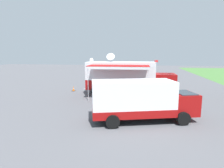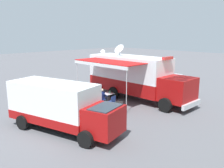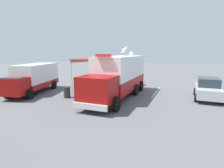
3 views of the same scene
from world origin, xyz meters
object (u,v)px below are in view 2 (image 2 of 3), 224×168
object	(u,v)px
folding_chair_at_table	(101,98)
traffic_cone	(93,83)
water_bottle	(110,92)
folding_chair_spare_by_truck	(112,101)
seated_responder	(103,96)
command_truck	(135,76)
car_behind_truck	(162,75)
trash_bin	(119,108)
folding_chair_beside_table	(101,94)
folding_table	(108,94)
support_truck	(61,107)

from	to	relation	value
folding_chair_at_table	traffic_cone	size ratio (longest dim) A/B	1.50
traffic_cone	water_bottle	bearing A→B (deg)	61.34
folding_chair_spare_by_truck	seated_responder	xyz separation A→B (m)	(-0.06, -1.08, 0.14)
command_truck	folding_chair_at_table	size ratio (longest dim) A/B	10.93
car_behind_truck	trash_bin	bearing A→B (deg)	20.50
folding_chair_beside_table	traffic_cone	distance (m)	5.75
folding_table	seated_responder	xyz separation A→B (m)	(0.61, 0.12, -0.02)
command_truck	folding_chair_spare_by_truck	bearing A→B (deg)	7.26
seated_responder	support_truck	xyz separation A→B (m)	(5.10, 2.07, 0.73)
folding_table	traffic_cone	xyz separation A→B (m)	(-3.27, -5.61, -0.39)
folding_table	seated_responder	size ratio (longest dim) A/B	0.65
folding_chair_beside_table	support_truck	distance (m)	6.57
seated_responder	car_behind_truck	xyz separation A→B (m)	(-10.12, -1.53, 0.23)
folding_chair_at_table	seated_responder	world-z (taller)	seated_responder
folding_chair_at_table	support_truck	world-z (taller)	support_truck
command_truck	folding_table	distance (m)	2.81
folding_chair_spare_by_truck	traffic_cone	size ratio (longest dim) A/B	1.50
water_bottle	trash_bin	bearing A→B (deg)	57.28
folding_chair_at_table	folding_chair_beside_table	size ratio (longest dim) A/B	1.00
folding_chair_spare_by_truck	traffic_cone	xyz separation A→B (m)	(-3.94, -6.81, -0.23)
command_truck	folding_chair_spare_by_truck	world-z (taller)	command_truck
folding_table	folding_chair_at_table	size ratio (longest dim) A/B	0.93
folding_chair_at_table	traffic_cone	distance (m)	7.03
folding_chair_beside_table	folding_table	bearing A→B (deg)	86.76
folding_table	folding_chair_spare_by_truck	bearing A→B (deg)	60.61
car_behind_truck	traffic_cone	bearing A→B (deg)	-33.94
command_truck	folding_chair_at_table	xyz separation A→B (m)	(3.17, -0.69, -1.43)
trash_bin	folding_chair_at_table	bearing A→B (deg)	-105.83
folding_table	car_behind_truck	size ratio (longest dim) A/B	0.19
folding_chair_spare_by_truck	seated_responder	bearing A→B (deg)	-93.35
folding_chair_at_table	traffic_cone	bearing A→B (deg)	-125.37
water_bottle	folding_chair_beside_table	distance (m)	1.01
trash_bin	car_behind_truck	world-z (taller)	car_behind_truck
folding_table	trash_bin	distance (m)	3.13
command_truck	water_bottle	distance (m)	2.59
folding_chair_at_table	folding_table	bearing A→B (deg)	-171.66
folding_chair_beside_table	traffic_cone	bearing A→B (deg)	-124.06
folding_chair_beside_table	seated_responder	distance (m)	1.18
folding_table	support_truck	world-z (taller)	support_truck
folding_table	folding_chair_beside_table	world-z (taller)	folding_chair_beside_table
water_bottle	car_behind_truck	xyz separation A→B (m)	(-9.36, -1.52, 0.05)
folding_table	seated_responder	bearing A→B (deg)	10.72
trash_bin	car_behind_truck	bearing A→B (deg)	-159.50
trash_bin	support_truck	bearing A→B (deg)	-7.25
water_bottle	folding_chair_at_table	world-z (taller)	water_bottle
folding_chair_at_table	trash_bin	bearing A→B (deg)	74.17
folding_table	support_truck	xyz separation A→B (m)	(5.71, 2.19, 0.71)
water_bottle	command_truck	bearing A→B (deg)	162.49
trash_bin	folding_table	bearing A→B (deg)	-119.48
folding_chair_at_table	folding_chair_beside_table	world-z (taller)	same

